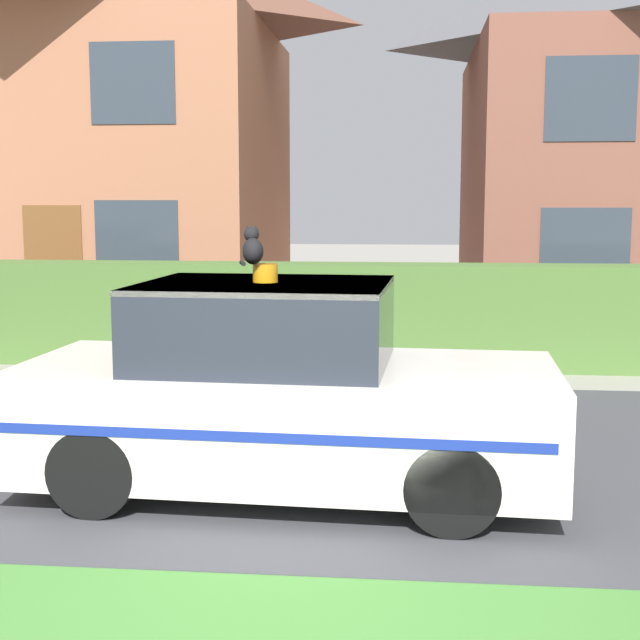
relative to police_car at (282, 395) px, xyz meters
name	(u,v)px	position (x,y,z in m)	size (l,w,h in m)	color
road_strip	(326,449)	(0.22, 1.17, -0.74)	(28.00, 5.39, 0.01)	#424247
garden_hedge	(340,315)	(0.04, 5.17, -0.06)	(13.47, 0.71, 1.36)	#4C7233
police_car	(282,395)	(0.00, 0.00, 0.00)	(4.03, 1.86, 1.71)	black
cat	(252,248)	(-0.20, -0.05, 1.09)	(0.21, 0.34, 0.28)	black
house_left	(78,106)	(-5.62, 11.00, 3.29)	(8.01, 6.57, 7.90)	#A86B4C
wheelie_bin	(117,316)	(-3.20, 5.83, -0.21)	(0.73, 0.64, 1.06)	black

